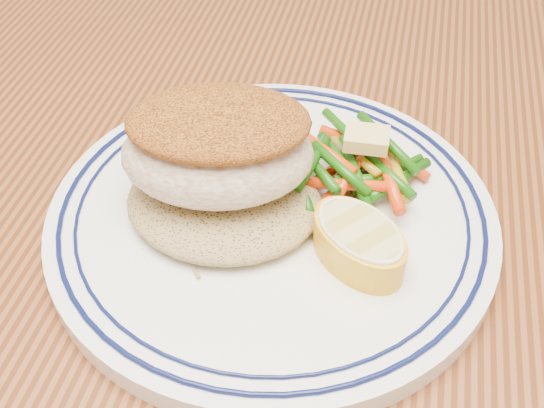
{
  "coord_description": "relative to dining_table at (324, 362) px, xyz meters",
  "views": [
    {
      "loc": [
        0.02,
        -0.26,
        1.06
      ],
      "look_at": [
        -0.04,
        0.03,
        0.77
      ],
      "focal_mm": 45.0,
      "sensor_mm": 36.0,
      "label": 1
    }
  ],
  "objects": [
    {
      "name": "vegetable_pile",
      "position": [
        0.0,
        0.06,
        0.13
      ],
      "size": [
        0.09,
        0.1,
        0.03
      ],
      "color": "#18560A",
      "rests_on": "plate"
    },
    {
      "name": "dining_table",
      "position": [
        0.0,
        0.0,
        0.0
      ],
      "size": [
        1.5,
        0.9,
        0.75
      ],
      "color": "#512610",
      "rests_on": "ground"
    },
    {
      "name": "lemon_wedge",
      "position": [
        0.01,
        -0.0,
        0.13
      ],
      "size": [
        0.08,
        0.08,
        0.02
      ],
      "color": "yellow",
      "rests_on": "plate"
    },
    {
      "name": "fish_fillet",
      "position": [
        -0.07,
        0.03,
        0.16
      ],
      "size": [
        0.13,
        0.1,
        0.06
      ],
      "color": "beige",
      "rests_on": "rice_pilaf"
    },
    {
      "name": "plate",
      "position": [
        -0.04,
        0.03,
        0.11
      ],
      "size": [
        0.27,
        0.27,
        0.02
      ],
      "color": "white",
      "rests_on": "dining_table"
    },
    {
      "name": "rice_pilaf",
      "position": [
        -0.07,
        0.02,
        0.12
      ],
      "size": [
        0.12,
        0.1,
        0.02
      ],
      "primitive_type": "ellipsoid",
      "color": "#9C814E",
      "rests_on": "plate"
    },
    {
      "name": "butter_pat",
      "position": [
        0.01,
        0.07,
        0.14
      ],
      "size": [
        0.03,
        0.02,
        0.01
      ],
      "primitive_type": "cube",
      "rotation": [
        0.0,
        0.0,
        0.03
      ],
      "color": "#EAD672",
      "rests_on": "vegetable_pile"
    }
  ]
}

